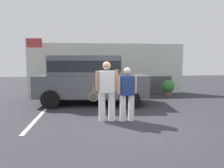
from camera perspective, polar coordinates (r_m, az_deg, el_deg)
ground_plane at (r=6.19m, az=3.68°, el=-10.89°), size 40.00×40.00×0.00m
parking_stripe_0 at (r=7.74m, az=-18.78°, el=-7.70°), size 0.12×4.40×0.01m
house_frontage at (r=11.69m, az=-1.13°, el=3.76°), size 8.67×0.40×2.82m
parked_suv at (r=8.94m, az=-6.13°, el=1.85°), size 4.75×2.48×2.05m
tennis_player_man at (r=6.29m, az=-1.50°, el=-1.82°), size 0.93×0.28×1.82m
tennis_player_woman at (r=6.35m, az=4.13°, el=-2.50°), size 0.75×0.29×1.64m
potted_plant_by_porch at (r=11.35m, az=15.17°, el=-0.85°), size 0.64×0.64×0.84m
flag_pole at (r=11.15m, az=-21.55°, el=7.15°), size 0.80×0.05×3.01m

